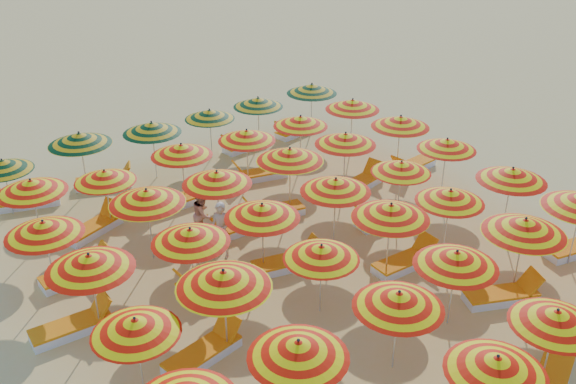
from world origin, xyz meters
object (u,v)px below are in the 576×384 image
object	(u,v)px
umbrella_40	(258,102)
lounger_14	(412,166)
umbrella_18	(90,262)
umbrella_36	(3,165)
umbrella_3	(556,318)
lounger_13	(361,183)
umbrella_30	(31,186)
umbrella_34	(301,121)
umbrella_12	(135,326)
lounger_20	(244,145)
umbrella_20	(262,211)
lounger_16	(169,204)
umbrella_23	(447,144)
lounger_9	(383,218)
umbrella_7	(298,349)
umbrella_13	(224,279)
lounger_18	(28,201)
umbrella_28	(345,139)
umbrella_39	(210,114)
umbrella_29	(400,122)
beachgoer_b	(203,214)
lounger_15	(94,227)
umbrella_37	(80,139)
beachgoer_a	(221,230)
umbrella_25	(147,197)
lounger_17	(259,174)
lounger_8	(288,262)
lounger_2	(503,295)
umbrella_41	(312,89)
umbrella_10	(525,226)
umbrella_35	(353,105)
umbrella_14	(321,252)
umbrella_22	(401,167)
umbrella_32	(181,150)
umbrella_17	(512,175)
lounger_7	(210,281)
lounger_0	(557,363)
umbrella_33	(247,135)
lounger_21	(295,131)
umbrella_8	(399,300)
umbrella_24	(44,228)
lounger_6	(73,326)
lounger_4	(204,352)
lounger_3	(576,248)
umbrella_15	(391,211)
lounger_5	(405,262)
umbrella_9	(456,259)
umbrella_31	(105,176)

from	to	relation	value
umbrella_40	lounger_14	xyz separation A→B (m)	(2.97, -4.73, -1.48)
umbrella_18	umbrella_36	bearing A→B (deg)	91.25
umbrella_3	lounger_13	distance (m)	9.10
umbrella_30	umbrella_34	size ratio (longest dim) A/B	1.07
umbrella_12	lounger_20	size ratio (longest dim) A/B	1.15
umbrella_20	lounger_16	xyz separation A→B (m)	(-0.44, 4.34, -1.56)
umbrella_18	umbrella_40	distance (m)	10.75
umbrella_23	lounger_9	xyz separation A→B (m)	(-2.74, -0.30, -1.49)
umbrella_7	umbrella_13	xyz separation A→B (m)	(-0.07, 2.37, 0.14)
umbrella_3	lounger_18	world-z (taller)	umbrella_3
umbrella_28	umbrella_39	xyz separation A→B (m)	(-2.06, 4.61, -0.15)
umbrella_23	umbrella_29	bearing A→B (deg)	90.12
lounger_13	lounger_16	size ratio (longest dim) A/B	1.04
lounger_20	beachgoer_b	xyz separation A→B (m)	(-4.14, -4.52, 0.55)
umbrella_3	lounger_15	world-z (taller)	umbrella_3
umbrella_37	beachgoer_a	world-z (taller)	umbrella_37
umbrella_13	umbrella_25	bearing A→B (deg)	86.24
umbrella_40	lounger_17	distance (m)	3.14
lounger_8	umbrella_34	bearing A→B (deg)	63.04
lounger_2	umbrella_41	bearing A→B (deg)	99.40
umbrella_10	umbrella_18	distance (m)	9.54
umbrella_35	umbrella_37	bearing A→B (deg)	164.83
umbrella_25	lounger_18	size ratio (longest dim) A/B	1.23
umbrella_12	umbrella_14	distance (m)	4.29
umbrella_25	lounger_2	xyz separation A→B (m)	(5.81, -6.40, -1.63)
umbrella_22	umbrella_32	bearing A→B (deg)	135.77
umbrella_7	umbrella_37	distance (m)	11.21
umbrella_28	lounger_20	distance (m)	4.90
umbrella_17	lounger_7	distance (m)	8.38
umbrella_3	lounger_9	world-z (taller)	umbrella_3
umbrella_17	lounger_0	size ratio (longest dim) A/B	1.08
umbrella_33	beachgoer_a	size ratio (longest dim) A/B	1.39
umbrella_33	lounger_21	distance (m)	4.73
umbrella_23	umbrella_8	bearing A→B (deg)	-144.41
umbrella_12	umbrella_24	distance (m)	4.36
umbrella_32	lounger_6	distance (m)	6.45
umbrella_28	lounger_4	distance (m)	8.51
umbrella_12	umbrella_35	world-z (taller)	umbrella_35
beachgoer_a	umbrella_22	bearing A→B (deg)	41.04
umbrella_3	lounger_16	size ratio (longest dim) A/B	1.19
umbrella_12	lounger_17	bearing A→B (deg)	43.28
umbrella_7	lounger_0	xyz separation A→B (m)	(5.02, -1.95, -1.52)
umbrella_8	lounger_3	distance (m)	7.05
umbrella_18	umbrella_23	size ratio (longest dim) A/B	1.13
umbrella_15	umbrella_41	world-z (taller)	umbrella_15
lounger_5	lounger_14	xyz separation A→B (m)	(4.29, 3.99, 0.00)
umbrella_7	lounger_3	world-z (taller)	umbrella_7
umbrella_9	lounger_14	world-z (taller)	umbrella_9
beachgoer_b	umbrella_31	bearing A→B (deg)	84.33
umbrella_8	umbrella_15	bearing A→B (deg)	48.93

